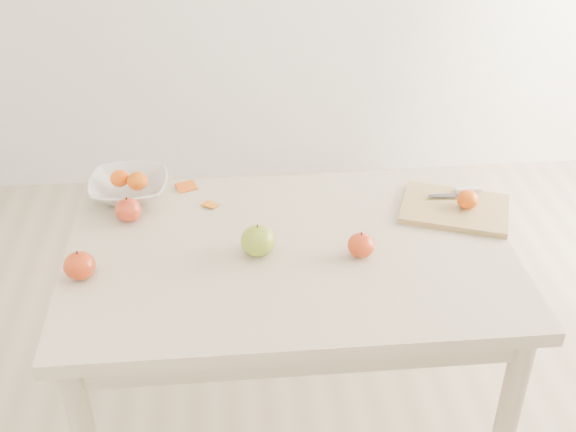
{
  "coord_description": "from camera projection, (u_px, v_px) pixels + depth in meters",
  "views": [
    {
      "loc": [
        -0.15,
        -1.59,
        1.87
      ],
      "look_at": [
        0.0,
        0.05,
        0.82
      ],
      "focal_mm": 45.0,
      "sensor_mm": 36.0,
      "label": 1
    }
  ],
  "objects": [
    {
      "name": "bowl_tangerine_near",
      "position": [
        120.0,
        178.0,
        2.15
      ],
      "size": [
        0.06,
        0.06,
        0.05
      ],
      "primitive_type": "ellipsoid",
      "color": "#E74208",
      "rests_on": "fruit_bowl"
    },
    {
      "name": "apple_red_e",
      "position": [
        361.0,
        245.0,
        1.9
      ],
      "size": [
        0.07,
        0.07,
        0.07
      ],
      "primitive_type": "ellipsoid",
      "color": "#940511",
      "rests_on": "table"
    },
    {
      "name": "fruit_bowl",
      "position": [
        129.0,
        187.0,
        2.16
      ],
      "size": [
        0.24,
        0.24,
        0.06
      ],
      "primitive_type": "imported",
      "color": "silver",
      "rests_on": "table"
    },
    {
      "name": "orange_peel_a",
      "position": [
        186.0,
        188.0,
        2.21
      ],
      "size": [
        0.07,
        0.06,
        0.01
      ],
      "primitive_type": "cube",
      "rotation": [
        0.21,
        0.0,
        0.37
      ],
      "color": "#C94F0E",
      "rests_on": "table"
    },
    {
      "name": "orange_peel_b",
      "position": [
        210.0,
        205.0,
        2.12
      ],
      "size": [
        0.06,
        0.05,
        0.01
      ],
      "primitive_type": "cube",
      "rotation": [
        -0.14,
        0.0,
        -0.6
      ],
      "color": "#CB660E",
      "rests_on": "table"
    },
    {
      "name": "paring_knife",
      "position": [
        464.0,
        191.0,
        2.15
      ],
      "size": [
        0.17,
        0.05,
        0.01
      ],
      "color": "white",
      "rests_on": "cutting_board"
    },
    {
      "name": "apple_green",
      "position": [
        258.0,
        241.0,
        1.9
      ],
      "size": [
        0.09,
        0.09,
        0.08
      ],
      "primitive_type": "ellipsoid",
      "color": "#578513",
      "rests_on": "table"
    },
    {
      "name": "cutting_board",
      "position": [
        455.0,
        209.0,
        2.1
      ],
      "size": [
        0.36,
        0.31,
        0.02
      ],
      "primitive_type": "cube",
      "rotation": [
        0.0,
        0.0,
        -0.36
      ],
      "color": "tan",
      "rests_on": "table"
    },
    {
      "name": "apple_red_d",
      "position": [
        79.0,
        266.0,
        1.82
      ],
      "size": [
        0.08,
        0.08,
        0.07
      ],
      "primitive_type": "ellipsoid",
      "color": "#8B030A",
      "rests_on": "table"
    },
    {
      "name": "board_tangerine",
      "position": [
        468.0,
        199.0,
        2.07
      ],
      "size": [
        0.06,
        0.06,
        0.05
      ],
      "primitive_type": "ellipsoid",
      "color": "#CE4207",
      "rests_on": "cutting_board"
    },
    {
      "name": "bowl_tangerine_far",
      "position": [
        138.0,
        181.0,
        2.13
      ],
      "size": [
        0.06,
        0.06,
        0.06
      ],
      "primitive_type": "ellipsoid",
      "color": "#D16607",
      "rests_on": "fruit_bowl"
    },
    {
      "name": "table",
      "position": [
        290.0,
        277.0,
        2.0
      ],
      "size": [
        1.2,
        0.8,
        0.75
      ],
      "color": "beige",
      "rests_on": "ground"
    },
    {
      "name": "apple_red_a",
      "position": [
        128.0,
        210.0,
        2.04
      ],
      "size": [
        0.08,
        0.08,
        0.07
      ],
      "primitive_type": "ellipsoid",
      "color": "#9F070E",
      "rests_on": "table"
    }
  ]
}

